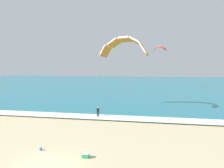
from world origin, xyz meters
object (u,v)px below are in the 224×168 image
kite_distant (160,48)px  beach_ball (41,149)px  surfboard (98,118)px  kitesurfer (98,112)px  kite_primary (124,45)px  cooler_box (86,155)px

kite_distant → beach_ball: 53.69m
surfboard → kitesurfer: (-0.01, 0.02, 0.91)m
kite_distant → kitesurfer: bearing=-105.8°
kite_primary → beach_ball: kite_primary is taller
kitesurfer → surfboard: bearing=-65.0°
surfboard → kitesurfer: bearing=115.0°
surfboard → cooler_box: bearing=-80.4°
kitesurfer → beach_ball: kitesurfer is taller
kitesurfer → cooler_box: size_ratio=2.91×
kite_primary → kite_distant: bearing=76.3°
cooler_box → beach_ball: 4.56m
surfboard → kite_primary: (3.07, 6.57, 11.30)m
cooler_box → kite_distant: bearing=80.4°
surfboard → kitesurfer: 0.91m
surfboard → cooler_box: cooler_box is taller
kitesurfer → kite_primary: size_ratio=0.15×
kitesurfer → beach_ball: bearing=-101.0°
kitesurfer → beach_ball: size_ratio=6.20×
kitesurfer → kite_distant: (10.80, 38.26, 12.55)m
kitesurfer → cooler_box: kitesurfer is taller
surfboard → kite_distant: bearing=74.3°
kite_distant → cooler_box: size_ratio=6.84×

